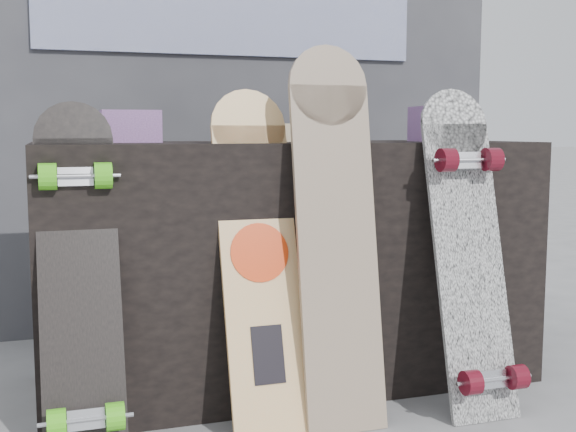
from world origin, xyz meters
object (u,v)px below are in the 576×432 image
object	(u,v)px
longboard_cascadia	(470,246)
skateboard_dark	(79,272)
vendor_table	(287,262)
longboard_celtic	(336,224)
longboard_geisha	(258,248)

from	to	relation	value
longboard_cascadia	skateboard_dark	size ratio (longest dim) A/B	1.05
vendor_table	longboard_celtic	distance (m)	0.42
longboard_geisha	vendor_table	bearing A→B (deg)	59.18
skateboard_dark	longboard_geisha	bearing A→B (deg)	2.64
vendor_table	longboard_celtic	bearing A→B (deg)	-86.75
longboard_celtic	longboard_cascadia	xyz separation A→B (m)	(0.41, -0.04, -0.08)
longboard_celtic	longboard_geisha	bearing A→B (deg)	163.63
longboard_geisha	skateboard_dark	world-z (taller)	longboard_geisha
vendor_table	longboard_celtic	world-z (taller)	longboard_celtic
skateboard_dark	longboard_cascadia	bearing A→B (deg)	-4.16
longboard_geisha	longboard_celtic	xyz separation A→B (m)	(0.21, -0.06, 0.07)
longboard_celtic	skateboard_dark	world-z (taller)	longboard_celtic
longboard_celtic	skateboard_dark	distance (m)	0.71
longboard_geisha	longboard_celtic	bearing A→B (deg)	-16.37
longboard_geisha	skateboard_dark	size ratio (longest dim) A/B	1.04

